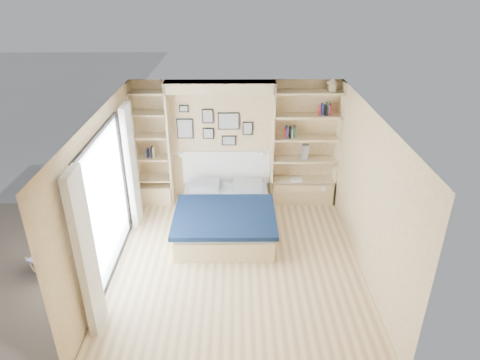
{
  "coord_description": "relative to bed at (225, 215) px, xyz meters",
  "views": [
    {
      "loc": [
        0.01,
        -5.67,
        4.34
      ],
      "look_at": [
        0.06,
        0.9,
        1.09
      ],
      "focal_mm": 32.0,
      "sensor_mm": 36.0,
      "label": 1
    }
  ],
  "objects": [
    {
      "name": "deck_chair",
      "position": [
        -2.69,
        -1.08,
        0.07
      ],
      "size": [
        0.69,
        0.85,
        0.74
      ],
      "rotation": [
        0.0,
        0.0,
        -0.39
      ],
      "color": "tan",
      "rests_on": "ground"
    },
    {
      "name": "room_shell",
      "position": [
        -0.18,
        0.45,
        0.8
      ],
      "size": [
        4.5,
        4.5,
        4.5
      ],
      "color": "#D6B885",
      "rests_on": "ground"
    },
    {
      "name": "bed",
      "position": [
        0.0,
        0.0,
        0.0
      ],
      "size": [
        1.76,
        2.26,
        1.07
      ],
      "color": "beige",
      "rests_on": "ground"
    },
    {
      "name": "deck",
      "position": [
        -3.39,
        -1.07,
        -0.28
      ],
      "size": [
        3.2,
        4.0,
        0.05
      ],
      "primitive_type": "cube",
      "color": "#6A5B4E",
      "rests_on": "ground"
    },
    {
      "name": "photo_gallery",
      "position": [
        -0.24,
        1.15,
        1.33
      ],
      "size": [
        1.48,
        0.02,
        0.82
      ],
      "color": "black",
      "rests_on": "ground"
    },
    {
      "name": "ground",
      "position": [
        0.21,
        -1.07,
        -0.28
      ],
      "size": [
        4.5,
        4.5,
        0.0
      ],
      "primitive_type": "plane",
      "color": "beige",
      "rests_on": "ground"
    },
    {
      "name": "reading_lamps",
      "position": [
        -0.09,
        0.93,
        0.82
      ],
      "size": [
        1.92,
        0.12,
        0.15
      ],
      "color": "silver",
      "rests_on": "ground"
    },
    {
      "name": "shelf_decor",
      "position": [
        1.33,
        1.0,
        1.41
      ],
      "size": [
        3.6,
        0.23,
        2.03
      ],
      "color": "#A51E1E",
      "rests_on": "ground"
    }
  ]
}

